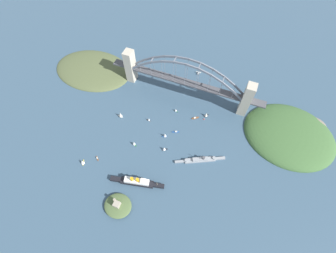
{
  "coord_description": "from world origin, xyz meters",
  "views": [
    {
      "loc": [
        -71.39,
        260.46,
        315.48
      ],
      "look_at": [
        0.0,
        80.07,
        8.0
      ],
      "focal_mm": 24.12,
      "sensor_mm": 36.0,
      "label": 1
    }
  ],
  "objects_px": {
    "channel_marker_buoy": "(204,119)",
    "small_boat_8": "(149,120)",
    "small_boat_1": "(165,135)",
    "naval_cruiser": "(200,160)",
    "fort_island_mid_harbor": "(118,206)",
    "seaplane_taxiing_near_bridge": "(199,73)",
    "ocean_liner": "(137,182)",
    "small_boat_5": "(176,132)",
    "small_boat_2": "(195,118)",
    "harbor_arch_bridge": "(185,81)",
    "small_boat_0": "(176,110)",
    "small_boat_4": "(164,149)",
    "small_boat_3": "(134,143)",
    "small_boat_6": "(120,115)",
    "small_boat_9": "(97,158)",
    "small_boat_7": "(206,115)",
    "small_boat_10": "(82,162)"
  },
  "relations": [
    {
      "from": "channel_marker_buoy",
      "to": "small_boat_8",
      "type": "bearing_deg",
      "value": 23.37
    },
    {
      "from": "small_boat_1",
      "to": "naval_cruiser",
      "type": "bearing_deg",
      "value": 163.92
    },
    {
      "from": "fort_island_mid_harbor",
      "to": "seaplane_taxiing_near_bridge",
      "type": "height_order",
      "value": "fort_island_mid_harbor"
    },
    {
      "from": "ocean_liner",
      "to": "small_boat_5",
      "type": "bearing_deg",
      "value": -102.1
    },
    {
      "from": "naval_cruiser",
      "to": "small_boat_2",
      "type": "bearing_deg",
      "value": -66.3
    },
    {
      "from": "harbor_arch_bridge",
      "to": "small_boat_8",
      "type": "height_order",
      "value": "harbor_arch_bridge"
    },
    {
      "from": "small_boat_0",
      "to": "harbor_arch_bridge",
      "type": "bearing_deg",
      "value": -91.28
    },
    {
      "from": "naval_cruiser",
      "to": "small_boat_4",
      "type": "distance_m",
      "value": 57.48
    },
    {
      "from": "seaplane_taxiing_near_bridge",
      "to": "small_boat_4",
      "type": "height_order",
      "value": "small_boat_4"
    },
    {
      "from": "naval_cruiser",
      "to": "small_boat_4",
      "type": "height_order",
      "value": "naval_cruiser"
    },
    {
      "from": "small_boat_3",
      "to": "small_boat_6",
      "type": "distance_m",
      "value": 59.82
    },
    {
      "from": "ocean_liner",
      "to": "fort_island_mid_harbor",
      "type": "height_order",
      "value": "ocean_liner"
    },
    {
      "from": "small_boat_3",
      "to": "small_boat_5",
      "type": "relative_size",
      "value": 0.76
    },
    {
      "from": "ocean_liner",
      "to": "channel_marker_buoy",
      "type": "xyz_separation_m",
      "value": [
        -56.74,
        -140.94,
        -4.25
      ]
    },
    {
      "from": "channel_marker_buoy",
      "to": "small_boat_1",
      "type": "bearing_deg",
      "value": 48.73
    },
    {
      "from": "harbor_arch_bridge",
      "to": "small_boat_9",
      "type": "height_order",
      "value": "harbor_arch_bridge"
    },
    {
      "from": "small_boat_5",
      "to": "small_boat_9",
      "type": "distance_m",
      "value": 128.64
    },
    {
      "from": "harbor_arch_bridge",
      "to": "small_boat_2",
      "type": "relative_size",
      "value": 23.3
    },
    {
      "from": "naval_cruiser",
      "to": "channel_marker_buoy",
      "type": "bearing_deg",
      "value": -77.3
    },
    {
      "from": "fort_island_mid_harbor",
      "to": "small_boat_4",
      "type": "distance_m",
      "value": 104.6
    },
    {
      "from": "small_boat_3",
      "to": "small_boat_4",
      "type": "relative_size",
      "value": 1.04
    },
    {
      "from": "small_boat_1",
      "to": "small_boat_8",
      "type": "relative_size",
      "value": 1.35
    },
    {
      "from": "seaplane_taxiing_near_bridge",
      "to": "small_boat_7",
      "type": "distance_m",
      "value": 100.88
    },
    {
      "from": "ocean_liner",
      "to": "small_boat_2",
      "type": "relative_size",
      "value": 6.61
    },
    {
      "from": "naval_cruiser",
      "to": "small_boat_7",
      "type": "relative_size",
      "value": 7.04
    },
    {
      "from": "seaplane_taxiing_near_bridge",
      "to": "small_boat_2",
      "type": "relative_size",
      "value": 0.85
    },
    {
      "from": "small_boat_9",
      "to": "small_boat_0",
      "type": "bearing_deg",
      "value": -122.02
    },
    {
      "from": "small_boat_0",
      "to": "small_boat_7",
      "type": "relative_size",
      "value": 0.73
    },
    {
      "from": "naval_cruiser",
      "to": "channel_marker_buoy",
      "type": "height_order",
      "value": "naval_cruiser"
    },
    {
      "from": "small_boat_1",
      "to": "channel_marker_buoy",
      "type": "bearing_deg",
      "value": -131.27
    },
    {
      "from": "small_boat_8",
      "to": "fort_island_mid_harbor",
      "type": "bearing_deg",
      "value": 97.38
    },
    {
      "from": "small_boat_5",
      "to": "small_boat_10",
      "type": "height_order",
      "value": "small_boat_10"
    },
    {
      "from": "fort_island_mid_harbor",
      "to": "small_boat_9",
      "type": "distance_m",
      "value": 80.85
    },
    {
      "from": "small_boat_9",
      "to": "channel_marker_buoy",
      "type": "distance_m",
      "value": 182.73
    },
    {
      "from": "small_boat_6",
      "to": "small_boat_10",
      "type": "distance_m",
      "value": 97.39
    },
    {
      "from": "naval_cruiser",
      "to": "small_boat_8",
      "type": "relative_size",
      "value": 10.24
    },
    {
      "from": "harbor_arch_bridge",
      "to": "small_boat_0",
      "type": "xyz_separation_m",
      "value": [
        0.92,
        41.03,
        -30.49
      ]
    },
    {
      "from": "small_boat_5",
      "to": "small_boat_8",
      "type": "bearing_deg",
      "value": -5.17
    },
    {
      "from": "naval_cruiser",
      "to": "seaplane_taxiing_near_bridge",
      "type": "bearing_deg",
      "value": -71.67
    },
    {
      "from": "harbor_arch_bridge",
      "to": "ocean_liner",
      "type": "xyz_separation_m",
      "value": [
        7.6,
        180.5,
        -28.38
      ]
    },
    {
      "from": "small_boat_10",
      "to": "ocean_liner",
      "type": "bearing_deg",
      "value": -178.36
    },
    {
      "from": "naval_cruiser",
      "to": "fort_island_mid_harbor",
      "type": "xyz_separation_m",
      "value": [
        83.33,
        105.07,
        1.31
      ]
    },
    {
      "from": "small_boat_0",
      "to": "channel_marker_buoy",
      "type": "distance_m",
      "value": 50.13
    },
    {
      "from": "small_boat_2",
      "to": "small_boat_8",
      "type": "relative_size",
      "value": 1.7
    },
    {
      "from": "small_boat_4",
      "to": "naval_cruiser",
      "type": "bearing_deg",
      "value": -176.26
    },
    {
      "from": "fort_island_mid_harbor",
      "to": "small_boat_3",
      "type": "xyz_separation_m",
      "value": [
        21.48,
        -92.61,
        0.17
      ]
    },
    {
      "from": "ocean_liner",
      "to": "small_boat_6",
      "type": "bearing_deg",
      "value": -51.05
    },
    {
      "from": "harbor_arch_bridge",
      "to": "small_boat_4",
      "type": "relative_size",
      "value": 31.57
    },
    {
      "from": "small_boat_3",
      "to": "small_boat_10",
      "type": "height_order",
      "value": "small_boat_10"
    },
    {
      "from": "fort_island_mid_harbor",
      "to": "small_boat_10",
      "type": "bearing_deg",
      "value": -24.48
    }
  ]
}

